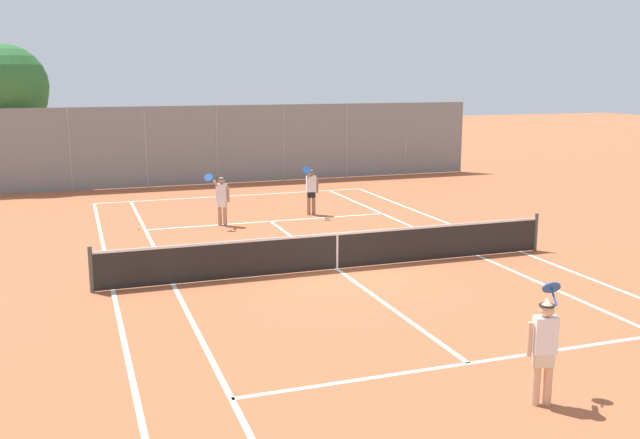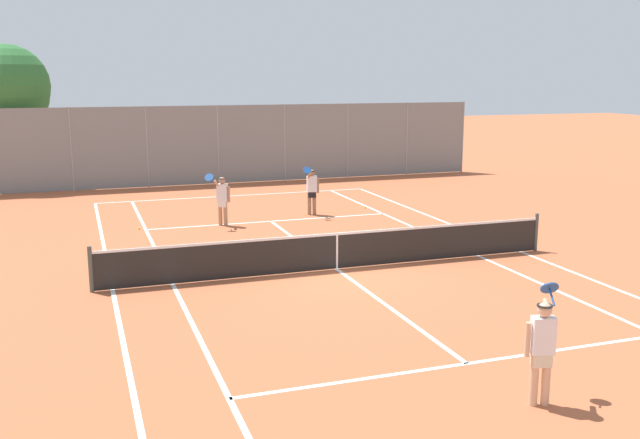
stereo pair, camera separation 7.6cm
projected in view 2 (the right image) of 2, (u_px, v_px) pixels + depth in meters
name	position (u px, v px, depth m)	size (l,w,h in m)	color
ground_plane	(337.00, 269.00, 18.12)	(120.00, 120.00, 0.00)	#B25B38
court_line_markings	(337.00, 269.00, 18.12)	(11.10, 23.90, 0.01)	white
tennis_net	(337.00, 250.00, 18.02)	(12.00, 0.10, 1.07)	#474C47
player_near_side	(542.00, 346.00, 10.51)	(0.80, 0.70, 1.77)	#D8A884
player_far_left	(222.00, 198.00, 23.20)	(0.88, 0.66, 1.77)	tan
player_far_right	(312.00, 189.00, 25.00)	(0.73, 0.72, 1.77)	#936B4C
loose_tennis_ball_0	(365.00, 207.00, 26.41)	(0.07, 0.07, 0.07)	#D1DB33
loose_tennis_ball_1	(369.00, 248.00, 20.24)	(0.07, 0.07, 0.07)	#D1DB33
loose_tennis_ball_3	(139.00, 228.00, 22.80)	(0.07, 0.07, 0.07)	#D1DB33
back_fence	(218.00, 145.00, 32.00)	(25.07, 0.08, 3.54)	gray
tree_behind_left	(10.00, 89.00, 30.64)	(3.55, 3.55, 6.17)	brown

